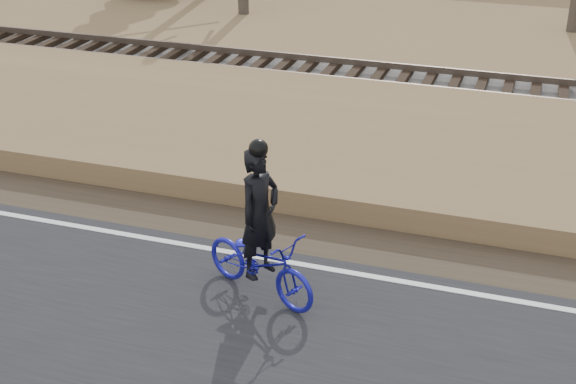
% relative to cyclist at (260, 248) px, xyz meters
% --- Properties ---
extents(ground, '(120.00, 120.00, 0.00)m').
position_rel_cyclist_xyz_m(ground, '(-2.10, 0.74, -0.82)').
color(ground, olive).
rests_on(ground, ground).
extents(road, '(120.00, 6.00, 0.06)m').
position_rel_cyclist_xyz_m(road, '(-2.10, -1.76, -0.79)').
color(road, black).
rests_on(road, ground).
extents(edge_line, '(120.00, 0.12, 0.01)m').
position_rel_cyclist_xyz_m(edge_line, '(-2.10, 0.94, -0.75)').
color(edge_line, silver).
rests_on(edge_line, road).
extents(shoulder, '(120.00, 1.60, 0.04)m').
position_rel_cyclist_xyz_m(shoulder, '(-2.10, 1.94, -0.80)').
color(shoulder, '#473A2B').
rests_on(shoulder, ground).
extents(embankment, '(120.00, 5.00, 0.44)m').
position_rel_cyclist_xyz_m(embankment, '(-2.10, 4.94, -0.60)').
color(embankment, olive).
rests_on(embankment, ground).
extents(ballast, '(120.00, 3.00, 0.45)m').
position_rel_cyclist_xyz_m(ballast, '(-2.10, 8.74, -0.59)').
color(ballast, slate).
rests_on(ballast, ground).
extents(railroad, '(120.00, 2.40, 0.29)m').
position_rel_cyclist_xyz_m(railroad, '(-2.10, 8.74, -0.29)').
color(railroad, black).
rests_on(railroad, ballast).
extents(cyclist, '(2.06, 1.39, 2.37)m').
position_rel_cyclist_xyz_m(cyclist, '(0.00, 0.00, 0.00)').
color(cyclist, '#1817A0').
rests_on(cyclist, road).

